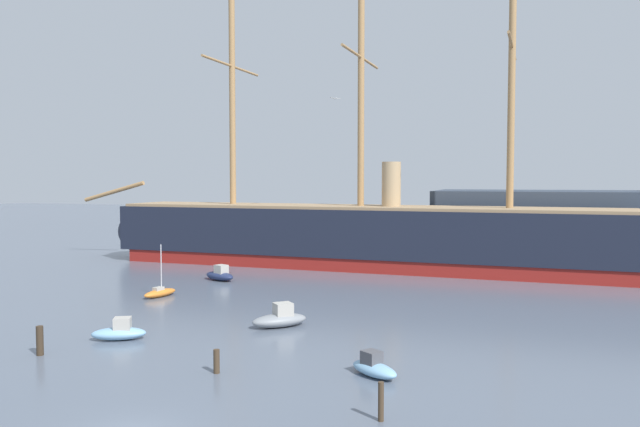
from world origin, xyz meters
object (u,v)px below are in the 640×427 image
mooring_piling_nearest (217,361)px  motorboat_foreground_left (119,332)px  sailboat_mid_left (160,292)px  motorboat_alongside_bow (220,275)px  motorboat_foreground_right (374,367)px  tall_ship (361,235)px  seagull_in_flight (335,98)px  dinghy_far_left (187,252)px  mooring_piling_left_pair (381,401)px  mooring_piling_right_pair (40,341)px  motorboat_near_centre (280,319)px

mooring_piling_nearest → motorboat_foreground_left: bearing=155.4°
sailboat_mid_left → motorboat_alongside_bow: 10.03m
motorboat_foreground_right → motorboat_alongside_bow: motorboat_alongside_bow is taller
tall_ship → sailboat_mid_left: bearing=-117.4°
tall_ship → seagull_in_flight: tall_ship is taller
dinghy_far_left → mooring_piling_nearest: (29.75, -47.47, 0.37)m
motorboat_foreground_left → sailboat_mid_left: 15.15m
tall_ship → motorboat_foreground_right: tall_ship is taller
motorboat_foreground_right → motorboat_alongside_bow: bearing=131.3°
tall_ship → mooring_piling_nearest: bearing=-86.0°
mooring_piling_nearest → mooring_piling_left_pair: 10.77m
sailboat_mid_left → seagull_in_flight: bearing=19.8°
mooring_piling_nearest → motorboat_alongside_bow: bearing=117.2°
dinghy_far_left → mooring_piling_nearest: 56.02m
dinghy_far_left → mooring_piling_right_pair: size_ratio=1.50×
sailboat_mid_left → motorboat_alongside_bow: bearing=85.2°
motorboat_foreground_left → dinghy_far_left: 47.63m
mooring_piling_right_pair → tall_ship: bearing=78.3°
tall_ship → mooring_piling_nearest: size_ratio=56.72×
motorboat_alongside_bow → mooring_piling_left_pair: mooring_piling_left_pair is taller
motorboat_near_centre → seagull_in_flight: (0.30, 12.62, 17.28)m
motorboat_foreground_right → mooring_piling_right_pair: (-20.10, -2.52, 0.43)m
mooring_piling_left_pair → seagull_in_flight: 33.99m
motorboat_alongside_bow → motorboat_near_centre: bearing=-51.3°
motorboat_foreground_right → sailboat_mid_left: sailboat_mid_left is taller
mooring_piling_right_pair → motorboat_foreground_left: bearing=63.7°
mooring_piling_right_pair → seagull_in_flight: (11.35, 23.96, 16.99)m
motorboat_alongside_bow → mooring_piling_nearest: bearing=-62.8°
mooring_piling_nearest → mooring_piling_right_pair: (-11.79, -0.26, 0.23)m
motorboat_foreground_right → dinghy_far_left: (-38.07, 45.21, -0.17)m
motorboat_alongside_bow → tall_ship: bearing=50.4°
sailboat_mid_left → motorboat_alongside_bow: size_ratio=1.11×
sailboat_mid_left → dinghy_far_left: size_ratio=1.77×
motorboat_foreground_left → sailboat_mid_left: size_ratio=0.80×
motorboat_foreground_right → dinghy_far_left: motorboat_foreground_right is taller
dinghy_far_left → mooring_piling_left_pair: size_ratio=1.54×
sailboat_mid_left → mooring_piling_nearest: size_ratio=3.60×
mooring_piling_right_pair → dinghy_far_left: bearing=110.6°
seagull_in_flight → motorboat_alongside_bow: bearing=162.0°
motorboat_alongside_bow → mooring_piling_nearest: 31.82m
motorboat_alongside_bow → motorboat_foreground_left: bearing=-78.1°
motorboat_foreground_left → mooring_piling_left_pair: (19.58, -8.15, 0.35)m
motorboat_foreground_right → mooring_piling_left_pair: mooring_piling_left_pair is taller
dinghy_far_left → mooring_piling_nearest: size_ratio=2.04×
tall_ship → mooring_piling_left_pair: 48.01m
tall_ship → seagull_in_flight: 23.41m
sailboat_mid_left → motorboat_alongside_bow: (0.85, 9.99, 0.18)m
dinghy_far_left → mooring_piling_right_pair: mooring_piling_right_pair is taller
motorboat_near_centre → dinghy_far_left: motorboat_near_centre is taller
tall_ship → sailboat_mid_left: 27.28m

